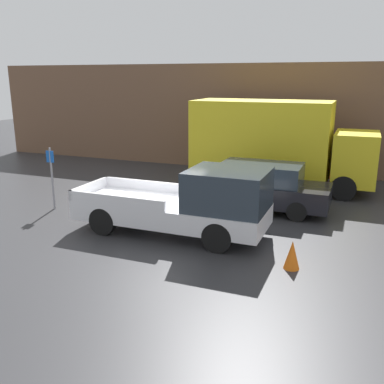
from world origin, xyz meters
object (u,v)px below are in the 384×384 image
newspaper_box (335,166)px  traffic_cone (292,255)px  delivery_truck (275,142)px  parking_sign (52,175)px  pickup_truck (190,204)px  car (258,186)px

newspaper_box → traffic_cone: 10.30m
delivery_truck → parking_sign: size_ratio=3.37×
traffic_cone → newspaper_box: bearing=88.4°
pickup_truck → newspaper_box: pickup_truck is taller
newspaper_box → parking_sign: bearing=-135.8°
car → newspaper_box: bearing=69.8°
traffic_cone → parking_sign: bearing=167.9°
pickup_truck → delivery_truck: (1.08, 6.58, 0.91)m
pickup_truck → newspaper_box: bearing=69.7°
pickup_truck → car: 3.44m
parking_sign → traffic_cone: size_ratio=3.06×
car → traffic_cone: size_ratio=7.00×
delivery_truck → newspaper_box: size_ratio=6.50×
delivery_truck → pickup_truck: bearing=-99.3°
newspaper_box → pickup_truck: bearing=-110.3°
delivery_truck → newspaper_box: bearing=47.9°
delivery_truck → newspaper_box: 3.66m
pickup_truck → newspaper_box: (3.38, 9.12, -0.40)m
delivery_truck → newspaper_box: (2.29, 2.54, -1.31)m
pickup_truck → traffic_cone: size_ratio=8.02×
car → newspaper_box: size_ratio=4.41×
pickup_truck → car: pickup_truck is taller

